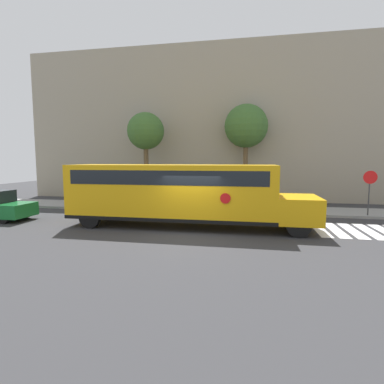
% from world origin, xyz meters
% --- Properties ---
extents(ground_plane, '(60.00, 60.00, 0.00)m').
position_xyz_m(ground_plane, '(0.00, 0.00, 0.00)').
color(ground_plane, '#333335').
extents(sidewalk_strip, '(44.00, 3.00, 0.15)m').
position_xyz_m(sidewalk_strip, '(0.00, 6.50, 0.07)').
color(sidewalk_strip, gray).
rests_on(sidewalk_strip, ground).
extents(building_backdrop, '(32.00, 4.00, 12.14)m').
position_xyz_m(building_backdrop, '(0.00, 13.00, 6.07)').
color(building_backdrop, '#9E937F').
rests_on(building_backdrop, ground).
extents(crosswalk_stripes, '(4.70, 3.20, 0.01)m').
position_xyz_m(crosswalk_stripes, '(7.74, 2.00, 0.00)').
color(crosswalk_stripes, white).
rests_on(crosswalk_stripes, ground).
extents(school_bus, '(11.51, 2.57, 2.95)m').
position_xyz_m(school_bus, '(-0.85, 1.34, 1.71)').
color(school_bus, '#EAA80F').
rests_on(school_bus, ground).
extents(stop_sign, '(0.71, 0.10, 2.60)m').
position_xyz_m(stop_sign, '(8.90, 5.36, 1.73)').
color(stop_sign, '#38383A').
rests_on(stop_sign, ground).
extents(tree_near_sidewalk, '(2.71, 2.71, 6.65)m').
position_xyz_m(tree_near_sidewalk, '(-5.09, 8.86, 5.21)').
color(tree_near_sidewalk, brown).
rests_on(tree_near_sidewalk, ground).
extents(tree_far_sidewalk, '(3.11, 3.11, 7.17)m').
position_xyz_m(tree_far_sidewalk, '(2.15, 9.84, 5.55)').
color(tree_far_sidewalk, brown).
rests_on(tree_far_sidewalk, ground).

